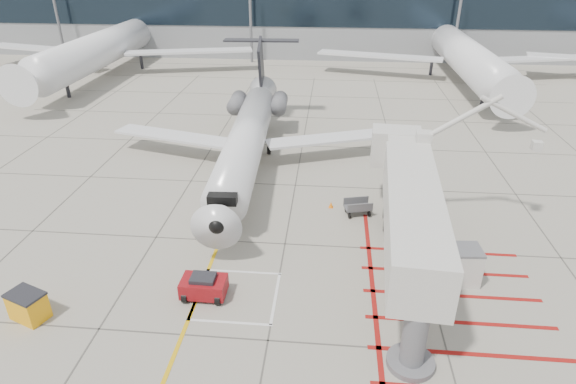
# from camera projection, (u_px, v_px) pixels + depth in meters

# --- Properties ---
(ground_plane) EXTENTS (260.00, 260.00, 0.00)m
(ground_plane) POSITION_uv_depth(u_px,v_px,m) (278.00, 285.00, 25.44)
(ground_plane) COLOR #9E9888
(ground_plane) RESTS_ON ground
(regional_jet) EXTENTS (25.63, 31.69, 8.03)m
(regional_jet) POSITION_uv_depth(u_px,v_px,m) (242.00, 130.00, 35.07)
(regional_jet) COLOR silver
(regional_jet) RESTS_ON ground_plane
(jet_bridge) EXTENTS (9.72, 18.37, 7.12)m
(jet_bridge) POSITION_uv_depth(u_px,v_px,m) (411.00, 222.00, 24.36)
(jet_bridge) COLOR silver
(jet_bridge) RESTS_ON ground_plane
(pushback_tug) EXTENTS (2.28, 1.45, 1.32)m
(pushback_tug) POSITION_uv_depth(u_px,v_px,m) (204.00, 286.00, 24.38)
(pushback_tug) COLOR maroon
(pushback_tug) RESTS_ON ground_plane
(spill_bin) EXTENTS (1.97, 1.66, 1.46)m
(spill_bin) POSITION_uv_depth(u_px,v_px,m) (28.00, 306.00, 22.93)
(spill_bin) COLOR #F7A30D
(spill_bin) RESTS_ON ground_plane
(baggage_cart) EXTENTS (1.94, 1.48, 1.09)m
(baggage_cart) POSITION_uv_depth(u_px,v_px,m) (358.00, 207.00, 31.94)
(baggage_cart) COLOR #4E4F53
(baggage_cart) RESTS_ON ground_plane
(ground_power_unit) EXTENTS (2.69, 1.68, 2.05)m
(ground_power_unit) POSITION_uv_depth(u_px,v_px,m) (454.00, 265.00, 25.35)
(ground_power_unit) COLOR silver
(ground_power_unit) RESTS_ON ground_plane
(cone_nose) EXTENTS (0.35, 0.35, 0.49)m
(cone_nose) POSITION_uv_depth(u_px,v_px,m) (212.00, 217.00, 31.36)
(cone_nose) COLOR #F2600C
(cone_nose) RESTS_ON ground_plane
(cone_side) EXTENTS (0.31, 0.31, 0.43)m
(cone_side) POSITION_uv_depth(u_px,v_px,m) (331.00, 205.00, 32.92)
(cone_side) COLOR orange
(cone_side) RESTS_ON ground_plane
(terminal_building) EXTENTS (180.00, 28.00, 14.00)m
(terminal_building) POSITION_uv_depth(u_px,v_px,m) (379.00, 4.00, 83.42)
(terminal_building) COLOR gray
(terminal_building) RESTS_ON ground_plane
(terminal_glass_band) EXTENTS (180.00, 0.10, 6.00)m
(terminal_glass_band) POSITION_uv_depth(u_px,v_px,m) (387.00, 7.00, 70.52)
(terminal_glass_band) COLOR black
(terminal_glass_band) RESTS_ON ground_plane
(bg_aircraft_b) EXTENTS (39.18, 43.53, 13.06)m
(bg_aircraft_b) POSITION_uv_depth(u_px,v_px,m) (107.00, 24.00, 65.53)
(bg_aircraft_b) COLOR silver
(bg_aircraft_b) RESTS_ON ground_plane
(bg_aircraft_c) EXTENTS (37.61, 41.79, 12.54)m
(bg_aircraft_c) POSITION_uv_depth(u_px,v_px,m) (464.00, 31.00, 61.76)
(bg_aircraft_c) COLOR silver
(bg_aircraft_c) RESTS_ON ground_plane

